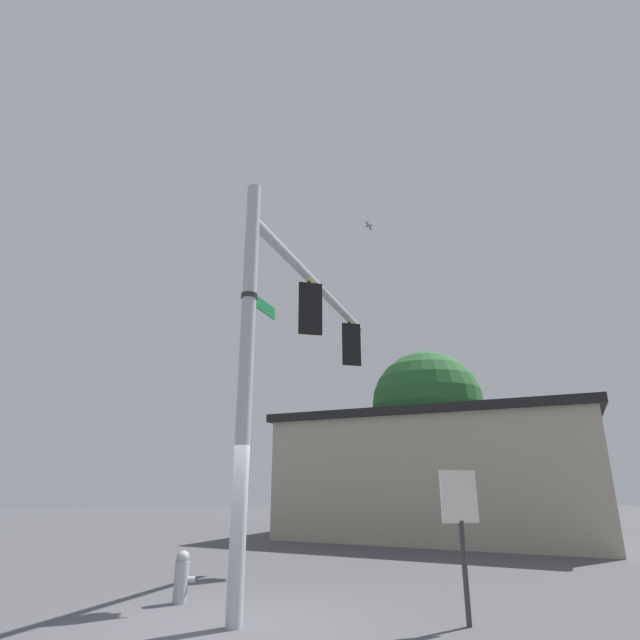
# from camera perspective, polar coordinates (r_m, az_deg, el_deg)

# --- Properties ---
(ground_plane) EXTENTS (80.00, 80.00, 0.00)m
(ground_plane) POSITION_cam_1_polar(r_m,az_deg,el_deg) (8.35, -9.80, -31.26)
(ground_plane) COLOR #4C4C51
(signal_pole) EXTENTS (0.24, 0.24, 7.14)m
(signal_pole) POSITION_cam_1_polar(r_m,az_deg,el_deg) (8.29, -8.48, -6.52)
(signal_pole) COLOR #ADB2B7
(signal_pole) RESTS_ON ground
(mast_arm) EXTENTS (4.17, 5.92, 0.21)m
(mast_arm) POSITION_cam_1_polar(r_m,az_deg,el_deg) (12.22, -0.05, 3.61)
(mast_arm) COLOR #ADB2B7
(traffic_light_nearest_pole) EXTENTS (0.54, 0.49, 1.31)m
(traffic_light_nearest_pole) POSITION_cam_1_polar(r_m,az_deg,el_deg) (11.33, -1.32, 1.06)
(traffic_light_nearest_pole) COLOR black
(traffic_light_mid_inner) EXTENTS (0.54, 0.49, 1.31)m
(traffic_light_mid_inner) POSITION_cam_1_polar(r_m,az_deg,el_deg) (14.23, 3.36, -2.94)
(traffic_light_mid_inner) COLOR black
(street_name_sign) EXTENTS (0.73, 0.99, 0.22)m
(street_name_sign) POSITION_cam_1_polar(r_m,az_deg,el_deg) (8.92, -7.23, 2.10)
(street_name_sign) COLOR #147238
(bird_flying) EXTENTS (0.31, 0.35, 0.09)m
(bird_flying) POSITION_cam_1_polar(r_m,az_deg,el_deg) (14.09, 5.58, 10.63)
(bird_flying) COLOR gray
(storefront_building) EXTENTS (13.85, 13.43, 4.49)m
(storefront_building) POSITION_cam_1_polar(r_m,az_deg,el_deg) (21.11, 13.87, -16.77)
(storefront_building) COLOR #A89E89
(storefront_building) RESTS_ON ground
(tree_by_storefront) EXTENTS (4.58, 4.58, 7.31)m
(tree_by_storefront) POSITION_cam_1_polar(r_m,az_deg,el_deg) (21.68, 12.12, -9.59)
(tree_by_storefront) COLOR #4C3823
(tree_by_storefront) RESTS_ON ground
(fire_hydrant) EXTENTS (0.35, 0.24, 0.82)m
(fire_hydrant) POSITION_cam_1_polar(r_m,az_deg,el_deg) (9.97, -15.46, -26.28)
(fire_hydrant) COLOR #99999E
(fire_hydrant) RESTS_ON ground
(historical_marker) EXTENTS (0.60, 0.08, 2.13)m
(historical_marker) POSITION_cam_1_polar(r_m,az_deg,el_deg) (8.38, 15.73, -21.11)
(historical_marker) COLOR #333333
(historical_marker) RESTS_ON ground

